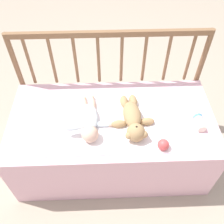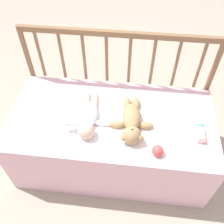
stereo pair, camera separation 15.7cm
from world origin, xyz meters
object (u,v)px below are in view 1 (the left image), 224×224
(teddy_bear, at_px, (133,119))
(baby, at_px, (89,120))
(baby_bottle, at_px, (199,121))
(toy_ball, at_px, (163,145))

(teddy_bear, relative_size, baby, 1.00)
(baby_bottle, height_order, toy_ball, toy_ball)
(teddy_bear, bearing_deg, baby, 177.86)
(teddy_bear, bearing_deg, toy_ball, -49.36)
(teddy_bear, height_order, baby_bottle, teddy_bear)
(teddy_bear, bearing_deg, baby_bottle, -1.88)
(baby, xyz_separation_m, toy_ball, (0.43, -0.20, -0.01))
(toy_ball, bearing_deg, baby_bottle, 33.63)
(baby, distance_m, toy_ball, 0.47)
(baby_bottle, bearing_deg, teddy_bear, 178.12)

